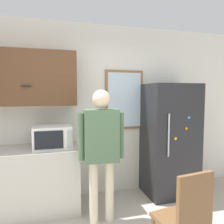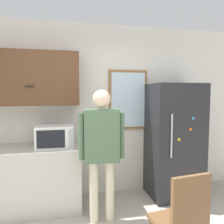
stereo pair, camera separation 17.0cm
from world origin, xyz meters
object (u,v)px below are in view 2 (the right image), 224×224
(person, at_px, (102,143))
(chair, at_px, (183,218))
(microwave, at_px, (55,136))
(refrigerator, at_px, (174,140))

(person, relative_size, chair, 1.78)
(microwave, height_order, refrigerator, refrigerator)
(microwave, xyz_separation_m, chair, (1.16, -1.38, -0.53))
(microwave, bearing_deg, chair, -49.80)
(microwave, distance_m, chair, 1.88)
(microwave, bearing_deg, refrigerator, 0.92)
(microwave, xyz_separation_m, refrigerator, (1.81, 0.03, -0.15))
(microwave, xyz_separation_m, person, (0.58, -0.45, -0.02))
(microwave, relative_size, person, 0.30)
(microwave, distance_m, person, 0.73)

